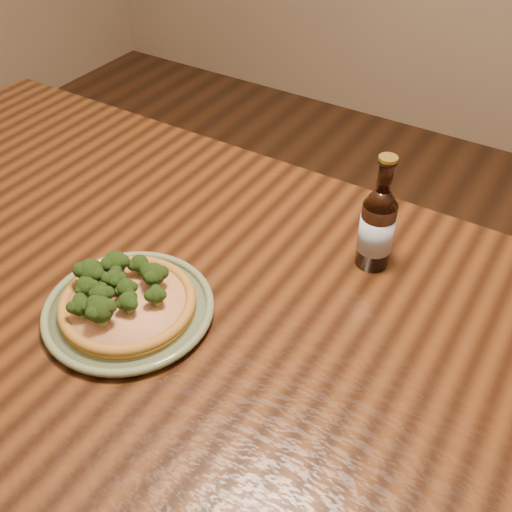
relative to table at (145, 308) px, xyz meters
The scene contains 4 objects.
table is the anchor object (origin of this frame).
plate 0.15m from the table, 57.69° to the right, with size 0.28×0.28×0.02m.
pizza 0.16m from the table, 60.15° to the right, with size 0.22×0.22×0.07m.
beer_bottle 0.45m from the table, 35.00° to the left, with size 0.06×0.06×0.22m.
Camera 1 is at (0.59, -0.46, 1.46)m, focal length 42.00 mm.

